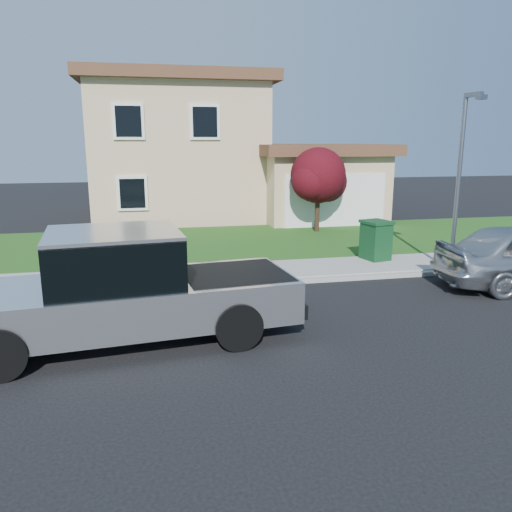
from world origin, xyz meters
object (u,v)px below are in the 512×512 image
Objects in this scene: trash_bin at (376,240)px; woman at (161,274)px; ornamental_tree at (319,178)px; pickup_truck at (124,291)px; street_lamp at (461,175)px.

woman is at bearing -166.66° from trash_bin.
woman is at bearing -127.09° from ornamental_tree.
ornamental_tree reaches higher than pickup_truck.
pickup_truck is 1.36× the size of street_lamp.
trash_bin is 0.24× the size of street_lamp.
ornamental_tree reaches higher than woman.
ornamental_tree is at bearing 48.24° from pickup_truck.
trash_bin is (7.43, 4.84, -0.24)m from pickup_truck.
street_lamp reaches higher than trash_bin.
ornamental_tree is 0.69× the size of street_lamp.
street_lamp is (1.61, -7.27, 0.57)m from ornamental_tree.
woman is at bearing 58.12° from pickup_truck.
pickup_truck is 1.66m from woman.
street_lamp is at bearing -77.53° from ornamental_tree.
ornamental_tree is at bearing 88.93° from street_lamp.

